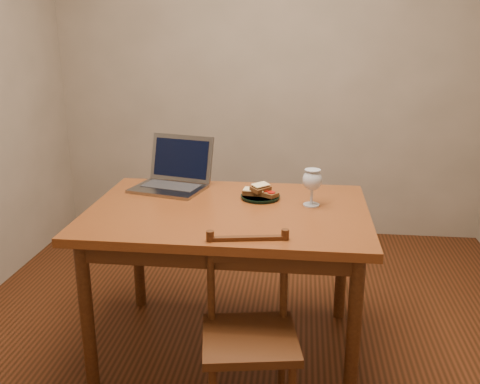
# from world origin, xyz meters

# --- Properties ---
(floor) EXTENTS (3.20, 3.20, 0.02)m
(floor) POSITION_xyz_m (0.00, 0.00, -0.01)
(floor) COLOR black
(floor) RESTS_ON ground
(back_wall) EXTENTS (3.20, 0.02, 2.60)m
(back_wall) POSITION_xyz_m (0.00, 1.61, 1.30)
(back_wall) COLOR gray
(back_wall) RESTS_ON floor
(front_wall) EXTENTS (3.20, 0.02, 2.60)m
(front_wall) POSITION_xyz_m (0.00, -1.61, 1.30)
(front_wall) COLOR gray
(front_wall) RESTS_ON floor
(table) EXTENTS (1.30, 0.90, 0.74)m
(table) POSITION_xyz_m (-0.08, -0.06, 0.65)
(table) COLOR #56250E
(table) RESTS_ON floor
(chair) EXTENTS (0.42, 0.41, 0.40)m
(chair) POSITION_xyz_m (0.07, -0.55, 0.43)
(chair) COLOR #35190B
(chair) RESTS_ON floor
(plate) EXTENTS (0.20, 0.20, 0.02)m
(plate) POSITION_xyz_m (0.05, 0.11, 0.75)
(plate) COLOR black
(plate) RESTS_ON table
(sandwich_cheese) EXTENTS (0.11, 0.08, 0.03)m
(sandwich_cheese) POSITION_xyz_m (0.02, 0.12, 0.77)
(sandwich_cheese) COLOR #381E0C
(sandwich_cheese) RESTS_ON plate
(sandwich_tomato) EXTENTS (0.11, 0.10, 0.03)m
(sandwich_tomato) POSITION_xyz_m (0.09, 0.10, 0.77)
(sandwich_tomato) COLOR #381E0C
(sandwich_tomato) RESTS_ON plate
(sandwich_top) EXTENTS (0.11, 0.11, 0.03)m
(sandwich_top) POSITION_xyz_m (0.05, 0.12, 0.79)
(sandwich_top) COLOR #381E0C
(sandwich_top) RESTS_ON plate
(milk_glass) EXTENTS (0.09, 0.09, 0.18)m
(milk_glass) POSITION_xyz_m (0.30, 0.03, 0.83)
(milk_glass) COLOR white
(milk_glass) RESTS_ON table
(laptop) EXTENTS (0.43, 0.40, 0.26)m
(laptop) POSITION_xyz_m (-0.41, 0.27, 0.81)
(laptop) COLOR slate
(laptop) RESTS_ON table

